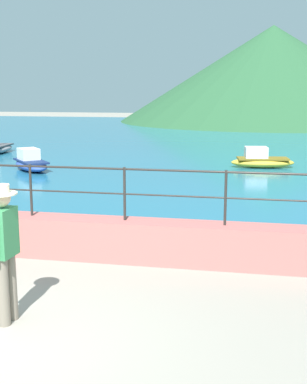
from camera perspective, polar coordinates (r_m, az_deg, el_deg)
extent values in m
cube|color=#BC605B|center=(8.96, -8.40, -5.03)|extent=(20.00, 0.56, 0.70)
cylinder|color=#282623|center=(9.08, -13.52, 0.20)|extent=(0.04, 0.04, 0.90)
cylinder|color=#282623|center=(8.53, -3.25, -0.21)|extent=(0.04, 0.04, 0.90)
cylinder|color=#282623|center=(8.28, 8.04, -0.66)|extent=(0.04, 0.04, 0.90)
cylinder|color=#282623|center=(8.70, -8.63, 2.71)|extent=(18.40, 0.04, 0.04)
cylinder|color=#282623|center=(8.77, -8.55, 0.00)|extent=(18.40, 0.03, 0.03)
cube|color=#236B89|center=(31.00, 5.73, 6.00)|extent=(64.00, 44.32, 0.06)
cone|color=#285633|center=(48.84, 13.06, 12.69)|extent=(27.82, 27.82, 8.60)
cylinder|color=slate|center=(6.75, -15.66, -10.14)|extent=(0.15, 0.15, 0.86)
cylinder|color=slate|center=(6.61, -16.45, -10.66)|extent=(0.15, 0.15, 0.86)
cube|color=#337F4C|center=(6.45, -16.40, -4.35)|extent=(0.24, 0.37, 0.60)
cylinder|color=#337F4C|center=(6.66, -15.33, -4.16)|extent=(0.09, 0.09, 0.52)
sphere|color=beige|center=(6.35, -16.62, -0.61)|extent=(0.22, 0.22, 0.22)
cylinder|color=beige|center=(6.34, -16.64, -0.17)|extent=(0.38, 0.38, 0.02)
cylinder|color=beige|center=(6.33, -16.67, 0.36)|extent=(0.20, 0.20, 0.10)
ellipsoid|color=gold|center=(19.23, 12.07, 3.23)|extent=(2.41, 1.23, 0.36)
cube|color=brown|center=(19.21, 12.09, 3.67)|extent=(1.93, 1.02, 0.06)
cube|color=silver|center=(19.14, 11.38, 4.37)|extent=(0.88, 0.74, 0.40)
ellipsoid|color=#2D4C9E|center=(18.65, -13.50, 2.92)|extent=(2.20, 2.32, 0.36)
cube|color=navy|center=(18.63, -13.52, 3.38)|extent=(1.79, 1.89, 0.06)
cube|color=silver|center=(18.83, -13.77, 4.16)|extent=(1.00, 1.02, 0.40)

